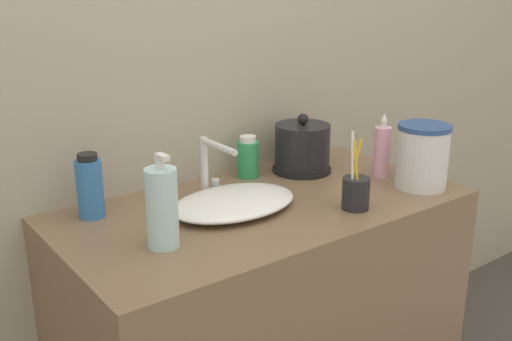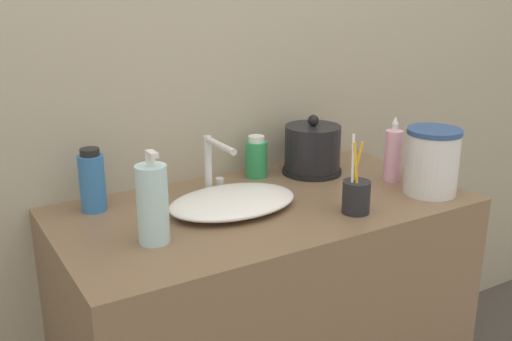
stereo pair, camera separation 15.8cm
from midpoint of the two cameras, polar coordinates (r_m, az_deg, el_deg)
The scene contains 11 objects.
wall_back at distance 1.79m, azimuth -8.07°, elevation 14.79°, with size 6.00×0.04×2.60m.
vanity_counter at distance 1.82m, azimuth -1.84°, elevation -15.11°, with size 1.12×0.58×0.81m.
sink_basin at distance 1.58m, azimuth -4.99°, elevation -3.08°, with size 0.35×0.24×0.04m.
faucet at distance 1.66m, azimuth -7.09°, elevation 0.64°, with size 0.06×0.16×0.17m.
electric_kettle at distance 1.88m, azimuth 2.02°, elevation 1.97°, with size 0.19×0.19×0.19m.
toothbrush_cup at distance 1.59m, azimuth 6.69°, elevation -2.10°, with size 0.07×0.07×0.21m.
lotion_bottle at distance 1.38m, azimuth -12.22°, elevation -3.51°, with size 0.07×0.07×0.22m.
shampoo_bottle at distance 1.85m, azimuth 9.55°, elevation 1.82°, with size 0.05×0.05×0.20m.
mouthwash_bottle at distance 1.60m, azimuth -18.32°, elevation -1.54°, with size 0.07×0.07×0.17m.
hand_cream_bottle at distance 1.83m, azimuth -3.26°, elevation 1.19°, with size 0.07×0.07×0.13m.
water_pitcher at distance 1.78m, azimuth 13.13°, elevation 1.32°, with size 0.15×0.15×0.19m.
Camera 1 is at (-0.93, -0.92, 1.40)m, focal length 42.00 mm.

